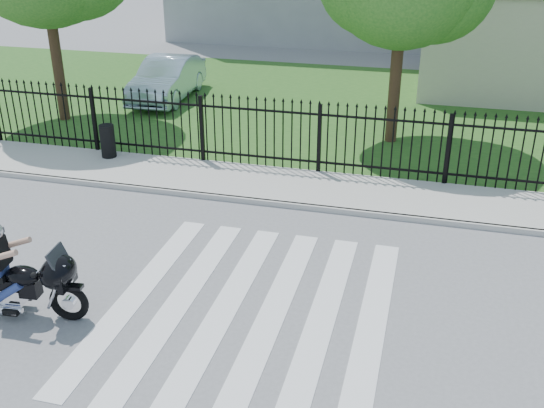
# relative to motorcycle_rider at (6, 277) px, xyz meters

# --- Properties ---
(ground) EXTENTS (120.00, 120.00, 0.00)m
(ground) POSITION_rel_motorcycle_rider_xyz_m (3.69, 1.05, -0.68)
(ground) COLOR slate
(ground) RESTS_ON ground
(crosswalk) EXTENTS (5.00, 5.50, 0.01)m
(crosswalk) POSITION_rel_motorcycle_rider_xyz_m (3.69, 1.05, -0.68)
(crosswalk) COLOR silver
(crosswalk) RESTS_ON ground
(sidewalk) EXTENTS (40.00, 2.00, 0.12)m
(sidewalk) POSITION_rel_motorcycle_rider_xyz_m (3.69, 6.05, -0.62)
(sidewalk) COLOR #ADAAA3
(sidewalk) RESTS_ON ground
(curb) EXTENTS (40.00, 0.12, 0.12)m
(curb) POSITION_rel_motorcycle_rider_xyz_m (3.69, 5.05, -0.62)
(curb) COLOR #ADAAA3
(curb) RESTS_ON ground
(grass_strip) EXTENTS (40.00, 12.00, 0.02)m
(grass_strip) POSITION_rel_motorcycle_rider_xyz_m (3.69, 13.05, -0.67)
(grass_strip) COLOR #25531C
(grass_strip) RESTS_ON ground
(iron_fence) EXTENTS (26.00, 0.04, 1.80)m
(iron_fence) POSITION_rel_motorcycle_rider_xyz_m (3.69, 7.05, 0.22)
(iron_fence) COLOR black
(iron_fence) RESTS_ON ground
(motorcycle_rider) EXTENTS (2.53, 0.93, 1.67)m
(motorcycle_rider) POSITION_rel_motorcycle_rider_xyz_m (0.00, 0.00, 0.00)
(motorcycle_rider) COLOR black
(motorcycle_rider) RESTS_ON ground
(parked_car) EXTENTS (1.73, 4.33, 1.40)m
(parked_car) POSITION_rel_motorcycle_rider_xyz_m (-2.59, 12.49, 0.04)
(parked_car) COLOR #AEC6DB
(parked_car) RESTS_ON grass_strip
(litter_bin) EXTENTS (0.47, 0.47, 0.85)m
(litter_bin) POSITION_rel_motorcycle_rider_xyz_m (-1.76, 6.64, -0.14)
(litter_bin) COLOR black
(litter_bin) RESTS_ON sidewalk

